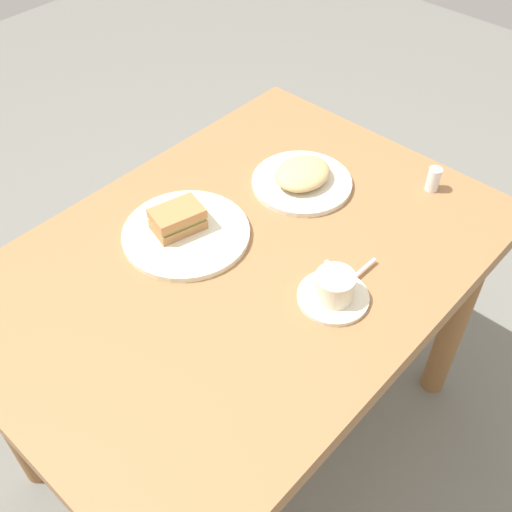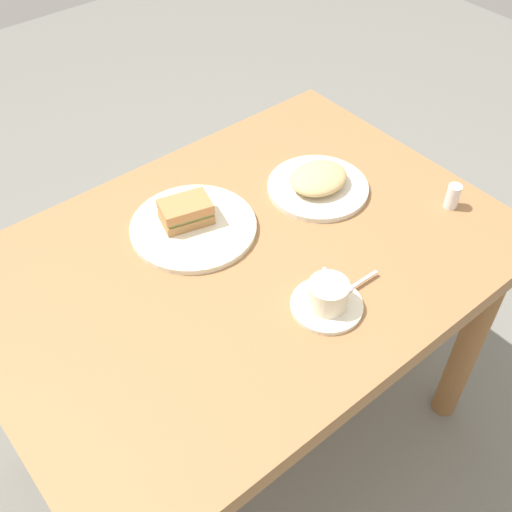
% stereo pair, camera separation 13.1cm
% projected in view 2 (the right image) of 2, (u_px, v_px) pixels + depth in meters
% --- Properties ---
extents(ground_plane, '(6.00, 6.00, 0.00)m').
position_uv_depth(ground_plane, '(248.00, 424.00, 1.88)').
color(ground_plane, slate).
extents(dining_table, '(1.17, 0.83, 0.74)m').
position_uv_depth(dining_table, '(245.00, 287.00, 1.43)').
color(dining_table, '#986B41').
rests_on(dining_table, ground_plane).
extents(sandwich_plate, '(0.29, 0.29, 0.01)m').
position_uv_depth(sandwich_plate, '(193.00, 227.00, 1.41)').
color(sandwich_plate, beige).
rests_on(sandwich_plate, dining_table).
extents(sandwich_front, '(0.13, 0.10, 0.05)m').
position_uv_depth(sandwich_front, '(186.00, 212.00, 1.39)').
color(sandwich_front, '#B17B46').
rests_on(sandwich_front, sandwich_plate).
extents(coffee_saucer, '(0.15, 0.15, 0.01)m').
position_uv_depth(coffee_saucer, '(327.00, 305.00, 1.25)').
color(coffee_saucer, beige).
rests_on(coffee_saucer, dining_table).
extents(coffee_cup, '(0.08, 0.10, 0.06)m').
position_uv_depth(coffee_cup, '(328.00, 293.00, 1.22)').
color(coffee_cup, beige).
rests_on(coffee_cup, coffee_saucer).
extents(spoon, '(0.10, 0.02, 0.01)m').
position_uv_depth(spoon, '(354.00, 285.00, 1.28)').
color(spoon, silver).
rests_on(spoon, coffee_saucer).
extents(side_plate, '(0.25, 0.25, 0.01)m').
position_uv_depth(side_plate, '(318.00, 188.00, 1.51)').
color(side_plate, silver).
rests_on(side_plate, dining_table).
extents(side_food_pile, '(0.15, 0.12, 0.04)m').
position_uv_depth(side_food_pile, '(319.00, 178.00, 1.49)').
color(side_food_pile, tan).
rests_on(side_food_pile, side_plate).
extents(salt_shaker, '(0.03, 0.03, 0.06)m').
position_uv_depth(salt_shaker, '(453.00, 196.00, 1.45)').
color(salt_shaker, silver).
rests_on(salt_shaker, dining_table).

